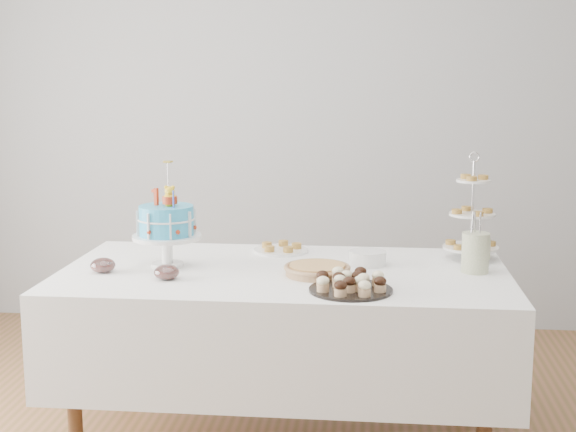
# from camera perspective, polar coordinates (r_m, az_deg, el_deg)

# --- Properties ---
(walls) EXTENTS (5.04, 4.04, 2.70)m
(walls) POSITION_cam_1_polar(r_m,az_deg,el_deg) (3.07, -0.90, 5.35)
(walls) COLOR #A3A5A8
(walls) RESTS_ON floor
(table) EXTENTS (1.92, 1.02, 0.77)m
(table) POSITION_cam_1_polar(r_m,az_deg,el_deg) (3.52, -0.28, -7.44)
(table) COLOR white
(table) RESTS_ON floor
(birthday_cake) EXTENTS (0.30, 0.30, 0.46)m
(birthday_cake) POSITION_cam_1_polar(r_m,az_deg,el_deg) (3.54, -8.60, -1.59)
(birthday_cake) COLOR white
(birthday_cake) RESTS_ON table
(cupcake_tray) EXTENTS (0.33, 0.33, 0.07)m
(cupcake_tray) POSITION_cam_1_polar(r_m,az_deg,el_deg) (3.13, 4.49, -4.71)
(cupcake_tray) COLOR black
(cupcake_tray) RESTS_ON table
(pie) EXTENTS (0.28, 0.28, 0.04)m
(pie) POSITION_cam_1_polar(r_m,az_deg,el_deg) (3.37, 2.08, -3.80)
(pie) COLOR tan
(pie) RESTS_ON table
(tiered_stand) EXTENTS (0.25, 0.25, 0.49)m
(tiered_stand) POSITION_cam_1_polar(r_m,az_deg,el_deg) (3.72, 12.96, 0.08)
(tiered_stand) COLOR silver
(tiered_stand) RESTS_ON table
(plate_stack) EXTENTS (0.16, 0.16, 0.06)m
(plate_stack) POSITION_cam_1_polar(r_m,az_deg,el_deg) (3.56, 5.69, -2.98)
(plate_stack) COLOR white
(plate_stack) RESTS_ON table
(pastry_plate) EXTENTS (0.26, 0.26, 0.04)m
(pastry_plate) POSITION_cam_1_polar(r_m,az_deg,el_deg) (3.81, -0.51, -2.31)
(pastry_plate) COLOR white
(pastry_plate) RESTS_ON table
(jam_bowl_a) EXTENTS (0.10, 0.10, 0.06)m
(jam_bowl_a) POSITION_cam_1_polar(r_m,az_deg,el_deg) (3.34, -8.63, -3.98)
(jam_bowl_a) COLOR silver
(jam_bowl_a) RESTS_ON table
(jam_bowl_b) EXTENTS (0.11, 0.11, 0.06)m
(jam_bowl_b) POSITION_cam_1_polar(r_m,az_deg,el_deg) (3.50, -13.03, -3.45)
(jam_bowl_b) COLOR silver
(jam_bowl_b) RESTS_ON table
(utensil_pitcher) EXTENTS (0.12, 0.12, 0.26)m
(utensil_pitcher) POSITION_cam_1_polar(r_m,az_deg,el_deg) (3.49, 13.19, -2.43)
(utensil_pitcher) COLOR white
(utensil_pitcher) RESTS_ON table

